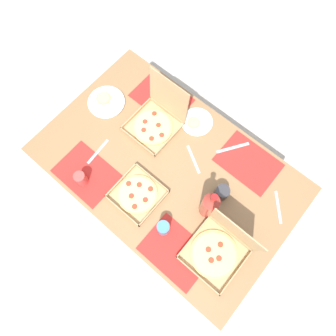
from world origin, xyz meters
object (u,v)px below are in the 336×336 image
(plate_far_right, at_px, (106,102))
(pizza_box_corner_left, at_px, (156,120))
(pizza_box_edge_far, at_px, (138,194))
(plate_middle, at_px, (197,122))
(pizza_box_corner_right, at_px, (219,249))
(cup_dark, at_px, (81,179))
(soda_bottle, at_px, (209,205))
(cup_clear_right, at_px, (163,228))
(cup_clear_left, at_px, (222,192))

(plate_far_right, bearing_deg, pizza_box_corner_left, 15.06)
(pizza_box_edge_far, bearing_deg, plate_middle, 93.11)
(pizza_box_corner_right, xyz_separation_m, plate_middle, (-0.57, 0.53, -0.04))
(pizza_box_edge_far, bearing_deg, pizza_box_corner_left, 117.82)
(pizza_box_corner_left, distance_m, cup_dark, 0.57)
(soda_bottle, height_order, cup_dark, soda_bottle)
(pizza_box_corner_right, height_order, soda_bottle, pizza_box_corner_right)
(plate_middle, relative_size, plate_far_right, 0.83)
(pizza_box_corner_left, relative_size, plate_middle, 1.61)
(pizza_box_edge_far, bearing_deg, cup_dark, -154.22)
(pizza_box_corner_left, xyz_separation_m, cup_clear_right, (0.46, -0.47, 0.00))
(plate_far_right, height_order, cup_clear_right, cup_clear_right)
(pizza_box_corner_left, height_order, cup_clear_right, pizza_box_corner_left)
(pizza_box_corner_right, relative_size, plate_far_right, 1.39)
(pizza_box_edge_far, relative_size, cup_dark, 2.71)
(pizza_box_edge_far, height_order, cup_clear_right, cup_clear_right)
(pizza_box_edge_far, bearing_deg, cup_clear_left, 40.81)
(plate_middle, height_order, soda_bottle, soda_bottle)
(cup_clear_right, bearing_deg, cup_clear_left, 71.58)
(soda_bottle, bearing_deg, pizza_box_corner_right, -37.03)
(plate_far_right, distance_m, cup_dark, 0.54)
(cup_clear_left, bearing_deg, cup_dark, -145.35)
(cup_clear_right, bearing_deg, pizza_box_corner_right, 19.66)
(soda_bottle, bearing_deg, cup_clear_right, -115.52)
(plate_middle, distance_m, cup_clear_right, 0.70)
(cup_clear_left, bearing_deg, soda_bottle, -93.05)
(pizza_box_corner_right, height_order, plate_far_right, pizza_box_corner_right)
(cup_dark, xyz_separation_m, cup_clear_right, (0.54, 0.09, 0.01))
(plate_middle, xyz_separation_m, cup_dark, (-0.27, -0.73, 0.04))
(plate_middle, distance_m, plate_far_right, 0.60)
(pizza_box_corner_right, bearing_deg, cup_clear_left, 123.67)
(cup_dark, bearing_deg, cup_clear_left, 34.65)
(plate_far_right, xyz_separation_m, cup_clear_right, (0.81, -0.37, 0.04))
(soda_bottle, xyz_separation_m, cup_dark, (-0.66, -0.34, -0.08))
(pizza_box_edge_far, relative_size, cup_clear_left, 2.95)
(plate_middle, height_order, cup_clear_left, cup_clear_left)
(pizza_box_corner_right, distance_m, pizza_box_corner_left, 0.84)
(pizza_box_corner_right, relative_size, plate_middle, 1.66)
(plate_far_right, xyz_separation_m, cup_clear_left, (0.93, -0.01, 0.04))
(pizza_box_corner_left, height_order, cup_dark, pizza_box_corner_left)
(cup_clear_left, bearing_deg, plate_middle, 145.68)
(cup_clear_right, bearing_deg, plate_middle, 113.26)
(pizza_box_edge_far, bearing_deg, plate_far_right, 150.42)
(plate_middle, bearing_deg, pizza_box_corner_right, -42.99)
(pizza_box_corner_right, bearing_deg, pizza_box_edge_far, -174.32)
(pizza_box_corner_right, distance_m, cup_dark, 0.86)
(plate_far_right, relative_size, cup_clear_left, 2.66)
(cup_clear_left, bearing_deg, plate_far_right, 179.60)
(pizza_box_corner_right, distance_m, plate_far_right, 1.14)
(pizza_box_corner_right, bearing_deg, plate_middle, 137.01)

